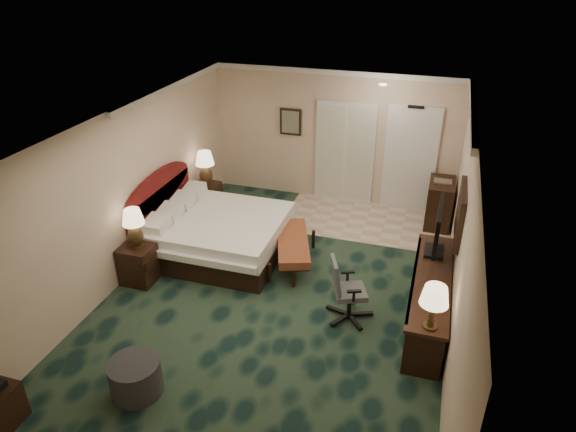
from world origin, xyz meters
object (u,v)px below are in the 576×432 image
(lamp_near, at_px, (134,228))
(bed_bench, at_px, (293,252))
(desk, at_px, (429,299))
(lamp_far, at_px, (205,168))
(minibar, at_px, (439,203))
(desk_chair, at_px, (350,289))
(ottoman, at_px, (136,377))
(bed, at_px, (221,235))
(nightstand_near, at_px, (141,262))
(nightstand_far, at_px, (207,198))
(tv, at_px, (437,230))

(lamp_near, xyz_separation_m, bed_bench, (2.18, 1.16, -0.71))
(lamp_near, bearing_deg, desk, 4.56)
(lamp_far, distance_m, minibar, 4.55)
(lamp_near, height_order, desk_chair, lamp_near)
(ottoman, xyz_separation_m, minibar, (3.24, 5.42, 0.22))
(lamp_far, bearing_deg, lamp_near, -89.78)
(bed_bench, bearing_deg, desk, -39.29)
(bed_bench, bearing_deg, desk_chair, -62.57)
(bed_bench, height_order, desk, desk)
(bed, bearing_deg, lamp_far, 123.30)
(desk, bearing_deg, ottoman, -143.13)
(bed, xyz_separation_m, lamp_far, (-0.89, 1.36, 0.60))
(ottoman, bearing_deg, nightstand_near, 119.88)
(minibar, bearing_deg, lamp_far, -169.55)
(nightstand_far, relative_size, lamp_far, 0.86)
(bed, distance_m, tv, 3.62)
(nightstand_far, xyz_separation_m, lamp_near, (0.02, -2.51, 0.66))
(nightstand_far, relative_size, minibar, 0.67)
(lamp_near, height_order, desk, lamp_near)
(minibar, bearing_deg, bed_bench, -135.93)
(desk_chair, xyz_separation_m, minibar, (1.08, 3.29, -0.05))
(nightstand_far, relative_size, bed_bench, 0.41)
(nightstand_far, bearing_deg, desk, -25.78)
(bed_bench, xyz_separation_m, desk_chair, (1.18, -1.10, 0.25))
(ottoman, xyz_separation_m, tv, (3.22, 3.12, 0.87))
(nightstand_near, height_order, desk_chair, desk_chair)
(nightstand_far, xyz_separation_m, lamp_far, (0.01, 0.02, 0.64))
(nightstand_far, bearing_deg, nightstand_near, -89.63)
(tv, height_order, desk_chair, tv)
(lamp_near, height_order, tv, tv)
(bed, relative_size, tv, 2.14)
(bed_bench, bearing_deg, tv, -22.48)
(lamp_far, distance_m, ottoman, 4.81)
(tv, bearing_deg, nightstand_far, 162.38)
(bed, relative_size, desk, 0.87)
(tv, distance_m, minibar, 2.39)
(lamp_near, bearing_deg, tv, 13.33)
(nightstand_near, distance_m, lamp_near, 0.64)
(bed_bench, distance_m, desk_chair, 1.63)
(nightstand_near, distance_m, desk_chair, 3.37)
(bed_bench, distance_m, ottoman, 3.38)
(lamp_far, height_order, ottoman, lamp_far)
(desk, bearing_deg, bed_bench, 160.27)
(desk_chair, bearing_deg, desk, -6.73)
(tv, height_order, minibar, tv)
(lamp_far, height_order, minibar, lamp_far)
(nightstand_far, bearing_deg, tv, -18.17)
(nightstand_near, height_order, tv, tv)
(lamp_near, xyz_separation_m, ottoman, (1.20, -2.07, -0.73))
(desk, distance_m, minibar, 2.99)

